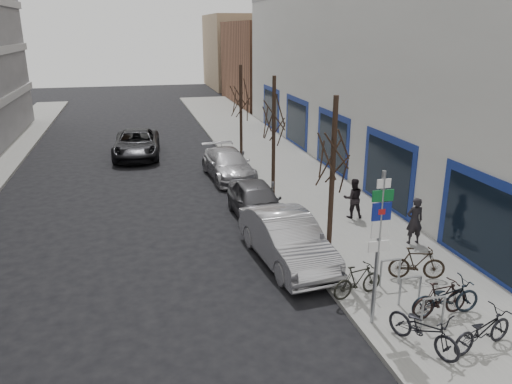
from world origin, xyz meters
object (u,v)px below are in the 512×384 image
bike_near_right (440,298)px  tree_far (241,91)px  tree_mid (274,110)px  bike_mid_curb (446,295)px  bike_far_curb (483,327)px  parked_car_back (228,164)px  meter_mid (273,194)px  highway_sign_pole (379,240)px  pedestrian_far (353,198)px  bike_mid_inner (358,280)px  bike_near_left (424,326)px  meter_front (321,249)px  meter_back (243,161)px  pedestrian_near (415,221)px  bike_far_inner (417,263)px  lane_car (137,144)px  bike_rack (410,287)px  parked_car_front (287,239)px  tree_near (334,143)px  parked_car_mid (256,201)px

bike_near_right → tree_far: bearing=-0.7°
tree_mid → bike_near_right: bearing=-80.9°
tree_far → bike_mid_curb: 17.06m
bike_far_curb → parked_car_back: parked_car_back is taller
meter_mid → highway_sign_pole: bearing=-88.3°
tree_far → pedestrian_far: 10.23m
tree_far → parked_car_back: bearing=-117.5°
tree_far → bike_mid_inner: bearing=-90.0°
bike_far_curb → bike_mid_curb: bearing=-13.9°
bike_near_right → bike_far_curb: bike_far_curb is taller
bike_near_left → bike_mid_inner: bike_near_left is taller
meter_front → meter_back: 11.00m
bike_mid_curb → bike_mid_inner: bearing=51.7°
bike_near_left → pedestrian_near: (3.00, 5.48, 0.25)m
meter_front → bike_far_inner: (2.61, -1.15, -0.25)m
meter_back → bike_mid_inner: size_ratio=0.78×
lane_car → pedestrian_near: (9.10, -15.71, 0.21)m
bike_rack → tree_mid: tree_mid is taller
tree_mid → parked_car_back: size_ratio=1.10×
highway_sign_pole → parked_car_back: highway_sign_pole is taller
highway_sign_pole → meter_front: (-0.25, 3.01, -1.54)m
meter_back → bike_rack: bearing=-83.0°
bike_near_right → bike_near_left: bearing=127.2°
bike_rack → bike_near_left: 2.00m
lane_car → parked_car_front: bearing=-70.4°
tree_far → meter_front: 13.88m
meter_front → pedestrian_far: bearing=54.5°
bike_far_curb → bike_far_inner: 3.47m
tree_far → tree_mid: bearing=-90.0°
tree_near → tree_mid: same height
lane_car → pedestrian_near: bearing=-56.1°
meter_back → pedestrian_near: pedestrian_near is taller
bike_rack → parked_car_front: size_ratio=0.46×
tree_mid → bike_mid_inner: bearing=-90.0°
bike_near_left → pedestrian_near: 6.25m
meter_back → bike_far_inner: meter_back is taller
meter_back → highway_sign_pole: bearing=-89.0°
bike_near_right → parked_car_back: 14.63m
bike_rack → parked_car_mid: size_ratio=0.51×
lane_car → bike_far_inner: bearing=-62.8°
tree_mid → bike_mid_curb: (1.80, -10.12, -3.36)m
bike_mid_inner → bike_far_inner: (2.17, 0.53, 0.02)m
bike_far_inner → bike_far_curb: bearing=-168.6°
meter_front → parked_car_front: (-0.75, 1.15, -0.10)m
bike_rack → pedestrian_near: (2.26, 3.62, 0.33)m
tree_near → parked_car_back: 11.28m
bike_mid_curb → parked_car_back: bearing=12.2°
meter_mid → lane_car: (-5.20, 11.43, -0.13)m
pedestrian_near → bike_mid_inner: bearing=43.1°
tree_far → bike_far_inner: tree_far is taller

